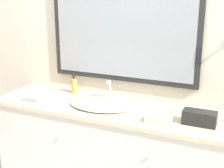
# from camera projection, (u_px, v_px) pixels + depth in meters

# --- Properties ---
(wall_back) EXTENTS (8.00, 0.18, 2.55)m
(wall_back) POSITION_uv_depth(u_px,v_px,m) (131.00, 57.00, 2.78)
(wall_back) COLOR silver
(wall_back) RESTS_ON ground_plane
(vanity_counter) EXTENTS (2.20, 0.61, 0.91)m
(vanity_counter) POSITION_uv_depth(u_px,v_px,m) (116.00, 156.00, 2.72)
(vanity_counter) COLOR silver
(vanity_counter) RESTS_ON ground_plane
(sink_basin) EXTENTS (0.53, 0.41, 0.18)m
(sink_basin) POSITION_uv_depth(u_px,v_px,m) (100.00, 104.00, 2.62)
(sink_basin) COLOR white
(sink_basin) RESTS_ON vanity_counter
(soap_bottle) EXTENTS (0.05, 0.05, 0.18)m
(soap_bottle) POSITION_uv_depth(u_px,v_px,m) (74.00, 85.00, 2.96)
(soap_bottle) COLOR gold
(soap_bottle) RESTS_ON vanity_counter
(appliance_box) EXTENTS (0.24, 0.11, 0.10)m
(appliance_box) POSITION_uv_depth(u_px,v_px,m) (199.00, 118.00, 2.25)
(appliance_box) COLOR black
(appliance_box) RESTS_ON vanity_counter
(hand_towel_near_sink) EXTENTS (0.15, 0.13, 0.04)m
(hand_towel_near_sink) POSITION_uv_depth(u_px,v_px,m) (34.00, 98.00, 2.77)
(hand_towel_near_sink) COLOR #A8B7C6
(hand_towel_near_sink) RESTS_ON vanity_counter
(hand_towel_far_corner) EXTENTS (0.18, 0.11, 0.04)m
(hand_towel_far_corner) POSITION_uv_depth(u_px,v_px,m) (159.00, 119.00, 2.29)
(hand_towel_far_corner) COLOR silver
(hand_towel_far_corner) RESTS_ON vanity_counter
(metal_tray) EXTENTS (0.14, 0.12, 0.01)m
(metal_tray) POSITION_uv_depth(u_px,v_px,m) (181.00, 111.00, 2.50)
(metal_tray) COLOR #ADADB2
(metal_tray) RESTS_ON vanity_counter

